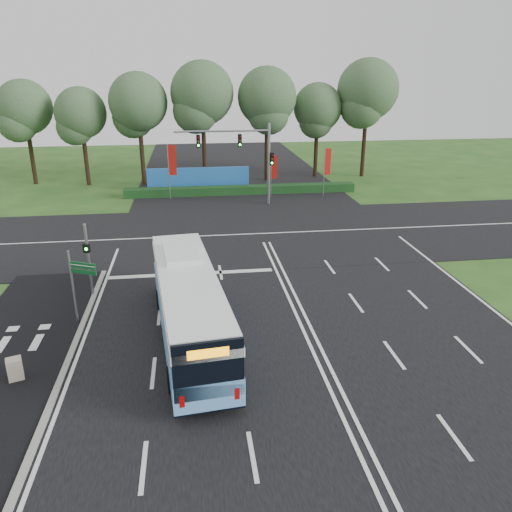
{
  "coord_description": "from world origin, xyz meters",
  "views": [
    {
      "loc": [
        -4.81,
        -22.13,
        11.22
      ],
      "look_at": [
        -1.59,
        2.0,
        2.1
      ],
      "focal_mm": 35.0,
      "sensor_mm": 36.0,
      "label": 1
    }
  ],
  "objects": [
    {
      "name": "hedge",
      "position": [
        0.0,
        24.5,
        0.4
      ],
      "size": [
        22.0,
        1.2,
        0.8
      ],
      "primitive_type": "cube",
      "color": "#133515",
      "rests_on": "ground"
    },
    {
      "name": "pedestrian_signal",
      "position": [
        -10.2,
        2.77,
        2.16
      ],
      "size": [
        0.37,
        0.44,
        3.94
      ],
      "rotation": [
        0.0,
        0.0,
        -0.36
      ],
      "color": "gray",
      "rests_on": "ground"
    },
    {
      "name": "kerb_strip",
      "position": [
        -10.1,
        -3.0,
        0.06
      ],
      "size": [
        0.25,
        18.0,
        0.12
      ],
      "primitive_type": "cube",
      "color": "gray",
      "rests_on": "ground"
    },
    {
      "name": "banner_flag_right",
      "position": [
        7.79,
        22.73,
        2.97
      ],
      "size": [
        0.65,
        0.24,
        4.56
      ],
      "rotation": [
        0.0,
        0.0,
        0.29
      ],
      "color": "gray",
      "rests_on": "ground"
    },
    {
      "name": "bike_path",
      "position": [
        -12.5,
        -3.0,
        0.03
      ],
      "size": [
        5.0,
        18.0,
        0.06
      ],
      "primitive_type": "cube",
      "color": "black",
      "rests_on": "ground"
    },
    {
      "name": "banner_flag_left",
      "position": [
        -6.44,
        23.39,
        3.26
      ],
      "size": [
        0.74,
        0.08,
        5.04
      ],
      "rotation": [
        0.0,
        0.0,
        0.01
      ],
      "color": "gray",
      "rests_on": "ground"
    },
    {
      "name": "banner_flag_mid",
      "position": [
        2.79,
        22.77,
        2.62
      ],
      "size": [
        0.59,
        0.11,
        3.99
      ],
      "rotation": [
        0.0,
        0.0,
        -0.1
      ],
      "color": "gray",
      "rests_on": "ground"
    },
    {
      "name": "road_main",
      "position": [
        0.0,
        0.0,
        0.02
      ],
      "size": [
        20.0,
        120.0,
        0.04
      ],
      "primitive_type": "cube",
      "color": "black",
      "rests_on": "ground"
    },
    {
      "name": "city_bus",
      "position": [
        -5.12,
        -2.49,
        1.68
      ],
      "size": [
        3.65,
        11.82,
        3.34
      ],
      "rotation": [
        0.0,
        0.0,
        0.11
      ],
      "color": "#66AAEC",
      "rests_on": "ground"
    },
    {
      "name": "road_cross",
      "position": [
        0.0,
        12.0,
        0.03
      ],
      "size": [
        120.0,
        14.0,
        0.05
      ],
      "primitive_type": "cube",
      "color": "black",
      "rests_on": "ground"
    },
    {
      "name": "ground",
      "position": [
        0.0,
        0.0,
        0.0
      ],
      "size": [
        120.0,
        120.0,
        0.0
      ],
      "primitive_type": "plane",
      "color": "#244D19",
      "rests_on": "ground"
    },
    {
      "name": "street_sign",
      "position": [
        -10.12,
        -0.27,
        2.28
      ],
      "size": [
        1.29,
        0.63,
        3.58
      ],
      "rotation": [
        0.0,
        0.0,
        -0.42
      ],
      "color": "gray",
      "rests_on": "ground"
    },
    {
      "name": "traffic_light_gantry",
      "position": [
        0.21,
        20.5,
        4.66
      ],
      "size": [
        8.41,
        0.28,
        7.0
      ],
      "color": "gray",
      "rests_on": "ground"
    },
    {
      "name": "utility_cabinet",
      "position": [
        -11.8,
        -4.73,
        0.46
      ],
      "size": [
        0.68,
        0.62,
        0.93
      ],
      "primitive_type": "cube",
      "rotation": [
        0.0,
        0.0,
        0.34
      ],
      "color": "#A99C88",
      "rests_on": "ground"
    },
    {
      "name": "eucalyptus_row",
      "position": [
        -1.51,
        30.97,
        8.36
      ],
      "size": [
        41.06,
        7.43,
        12.46
      ],
      "color": "black",
      "rests_on": "ground"
    },
    {
      "name": "blue_hoarding",
      "position": [
        -4.0,
        27.0,
        1.1
      ],
      "size": [
        10.0,
        0.3,
        2.2
      ],
      "primitive_type": "cube",
      "color": "blue",
      "rests_on": "ground"
    }
  ]
}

